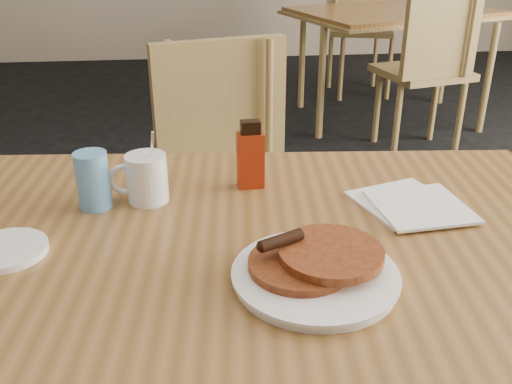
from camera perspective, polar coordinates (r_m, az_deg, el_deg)
main_table at (r=1.06m, az=0.13°, el=-6.65°), size 1.41×1.01×0.75m
neighbor_table at (r=4.04m, az=13.67°, el=16.78°), size 1.50×1.25×0.75m
chair_main_far at (r=1.79m, az=-3.24°, el=2.23°), size 0.53×0.54×0.95m
chair_neighbor_far at (r=4.78m, az=10.27°, el=17.29°), size 0.58×0.58×1.04m
chair_neighbor_near at (r=3.38m, az=17.09°, el=12.87°), size 0.55×0.55×1.00m
pancake_plate at (r=0.93m, az=5.92°, el=-7.73°), size 0.27×0.27×0.07m
coffee_mug at (r=1.18m, az=-10.99°, el=1.45°), size 0.12×0.08×0.16m
syrup_bottle at (r=1.22m, az=-0.56°, el=3.54°), size 0.06×0.04×0.15m
napkin_stack at (r=1.20m, az=15.33°, el=-1.21°), size 0.23×0.24×0.01m
blue_tumbler at (r=1.18m, az=-16.00°, el=1.13°), size 0.09×0.09×0.12m
side_saucer at (r=1.09m, az=-23.76°, el=-5.36°), size 0.15×0.15×0.01m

